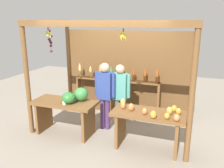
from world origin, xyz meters
The scene contains 7 objects.
ground_plane centered at (0.00, 0.00, 0.00)m, with size 12.00×12.00×0.00m, color gray.
market_stall centered at (-0.01, 0.44, 1.41)m, with size 3.47×1.88×2.46m.
fruit_counter_left centered at (-0.84, -0.65, 0.66)m, with size 1.41×0.70×1.05m.
fruit_counter_right centered at (0.93, -0.67, 0.59)m, with size 1.41×0.66×0.92m.
bottle_shelf_unit centered at (-0.18, 0.66, 0.83)m, with size 2.23×0.22×1.36m.
vendor_man centered at (-0.18, -0.14, 0.93)m, with size 0.48×0.21×1.56m.
vendor_woman centered at (0.12, 0.01, 0.90)m, with size 0.48×0.21×1.52m.
Camera 1 is at (1.68, -4.86, 2.47)m, focal length 37.76 mm.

